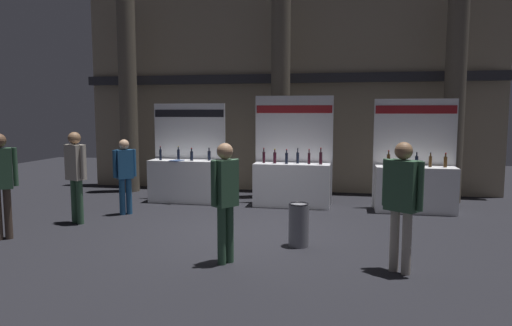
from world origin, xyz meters
TOP-DOWN VIEW (x-y plane):
  - ground_plane at (0.00, 0.00)m, footprint 24.00×24.00m
  - hall_colonnade at (0.00, 4.42)m, footprint 11.29×1.31m
  - exhibitor_booth_0 at (-2.15, 2.52)m, footprint 1.81×0.72m
  - exhibitor_booth_1 at (0.44, 2.48)m, footprint 1.83×0.66m
  - exhibitor_booth_2 at (3.15, 2.35)m, footprint 1.77×0.66m
  - trash_bin at (0.90, -0.73)m, footprint 0.33×0.33m
  - visitor_0 at (-0.05, -1.78)m, footprint 0.38×0.41m
  - visitor_1 at (-4.10, -1.28)m, footprint 0.44×0.38m
  - visitor_2 at (-3.50, -0.01)m, footprint 0.50×0.35m
  - visitor_3 at (-2.95, 0.92)m, footprint 0.39×0.38m
  - visitor_4 at (2.37, -1.72)m, footprint 0.49×0.45m

SIDE VIEW (x-z plane):
  - ground_plane at x=0.00m, z-range 0.00..0.00m
  - trash_bin at x=0.90m, z-range 0.00..0.71m
  - exhibitor_booth_0 at x=-2.15m, z-range -0.58..1.81m
  - exhibitor_booth_2 at x=3.15m, z-range -0.62..1.85m
  - exhibitor_booth_1 at x=0.44m, z-range -0.65..1.90m
  - visitor_3 at x=-2.95m, z-range 0.13..1.73m
  - visitor_0 at x=-0.05m, z-range 0.16..1.90m
  - visitor_2 at x=-3.50m, z-range 0.18..1.97m
  - visitor_4 at x=2.37m, z-range 0.19..1.97m
  - visitor_1 at x=-4.10m, z-range 0.17..1.99m
  - hall_colonnade at x=0.00m, z-range -0.03..5.55m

